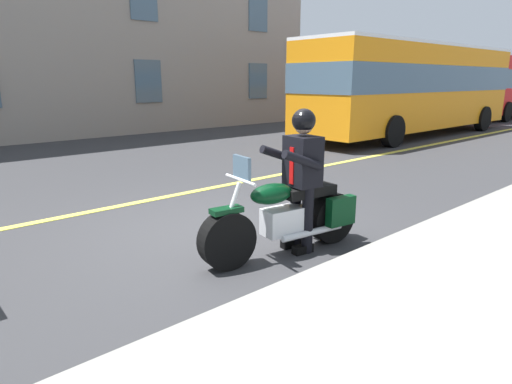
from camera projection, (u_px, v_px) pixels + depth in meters
The scene contains 6 objects.
ground_plane at pixel (213, 230), 6.16m from camera, with size 80.00×80.00×0.00m, color #333335.
lane_center_stripe at pixel (145, 201), 7.61m from camera, with size 60.00×0.16×0.01m, color #E5DB4C.
motorcycle_main at pixel (288, 217), 5.25m from camera, with size 2.22×0.80×1.26m.
rider_main at pixel (302, 168), 5.20m from camera, with size 0.68×0.62×1.74m.
bus_near at pixel (508, 83), 24.37m from camera, with size 11.05×2.70×3.30m.
bus_far at pixel (414, 85), 16.19m from camera, with size 11.05×2.70×3.30m.
Camera 1 is at (3.40, 4.77, 2.06)m, focal length 30.54 mm.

